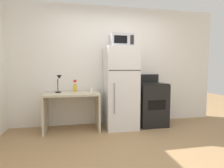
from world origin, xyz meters
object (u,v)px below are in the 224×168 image
at_px(desk_lamp, 59,81).
at_px(refrigerator, 121,88).
at_px(desk, 72,104).
at_px(coffee_mug, 91,91).
at_px(oven_range, 151,104).
at_px(microwave, 121,41).
at_px(spray_bottle, 75,87).

bearing_deg(desk_lamp, refrigerator, -4.43).
height_order(desk, desk_lamp, desk_lamp).
bearing_deg(refrigerator, desk_lamp, 175.57).
xyz_separation_m(coffee_mug, refrigerator, (0.62, 0.11, 0.03)).
xyz_separation_m(desk_lamp, oven_range, (1.94, -0.07, -0.52)).
xyz_separation_m(coffee_mug, microwave, (0.62, 0.09, 1.00)).
bearing_deg(oven_range, refrigerator, -177.55).
bearing_deg(coffee_mug, desk_lamp, 162.09).
distance_m(spray_bottle, refrigerator, 0.95).
height_order(spray_bottle, oven_range, oven_range).
bearing_deg(desk, microwave, -2.61).
bearing_deg(refrigerator, coffee_mug, -170.12).
relative_size(refrigerator, oven_range, 1.51).
distance_m(coffee_mug, spray_bottle, 0.43).
bearing_deg(refrigerator, spray_bottle, 169.20).
bearing_deg(coffee_mug, refrigerator, 9.88).
xyz_separation_m(desk_lamp, refrigerator, (1.25, -0.10, -0.16)).
xyz_separation_m(refrigerator, oven_range, (0.69, 0.03, -0.37)).
xyz_separation_m(refrigerator, microwave, (0.00, -0.02, 0.96)).
relative_size(coffee_mug, oven_range, 0.09).
relative_size(desk, spray_bottle, 4.31).
distance_m(microwave, oven_range, 1.50).
relative_size(spray_bottle, oven_range, 0.23).
distance_m(desk_lamp, coffee_mug, 0.69).
xyz_separation_m(spray_bottle, oven_range, (1.62, -0.15, -0.38)).
distance_m(coffee_mug, oven_range, 1.36).
height_order(desk, microwave, microwave).
bearing_deg(desk_lamp, coffee_mug, -17.91).
relative_size(coffee_mug, spray_bottle, 0.38).
xyz_separation_m(desk, desk_lamp, (-0.25, 0.07, 0.47)).
distance_m(refrigerator, microwave, 0.96).
height_order(desk, oven_range, oven_range).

